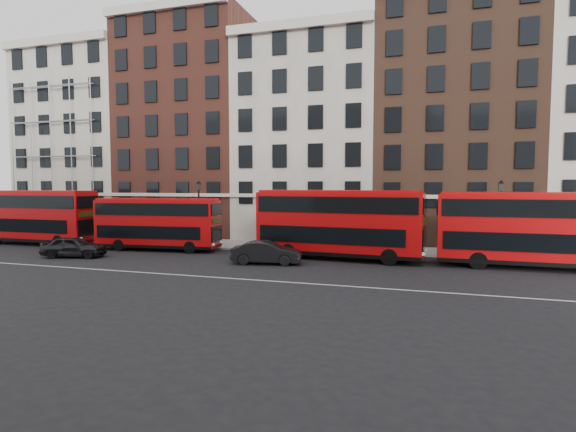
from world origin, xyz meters
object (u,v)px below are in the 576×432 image
(bus_a, at_px, (35,215))
(bus_b, at_px, (157,222))
(car_rear, at_px, (74,247))
(car_front, at_px, (266,253))
(bus_d, at_px, (533,228))
(bus_c, at_px, (338,222))

(bus_a, relative_size, bus_b, 1.12)
(bus_a, relative_size, car_rear, 2.53)
(car_rear, bearing_deg, car_front, -99.01)
(bus_d, bearing_deg, car_rear, -170.56)
(bus_d, distance_m, car_rear, 30.52)
(bus_b, relative_size, car_front, 2.20)
(bus_a, relative_size, bus_d, 0.99)
(bus_b, height_order, bus_c, bus_c)
(bus_c, distance_m, bus_d, 12.02)
(bus_a, relative_size, bus_c, 0.96)
(bus_b, relative_size, car_rear, 2.27)
(bus_b, xyz_separation_m, car_front, (10.24, -3.21, -1.45))
(car_rear, bearing_deg, bus_d, -96.25)
(bus_d, relative_size, car_rear, 2.56)
(bus_b, bearing_deg, car_rear, -133.89)
(bus_b, xyz_separation_m, bus_d, (26.34, 0.00, 0.32))
(car_rear, bearing_deg, bus_b, -53.71)
(car_rear, relative_size, car_front, 0.97)
(bus_d, xyz_separation_m, car_front, (-16.11, -3.21, -1.78))
(bus_a, height_order, car_front, bus_a)
(bus_b, distance_m, bus_d, 26.35)
(bus_a, bearing_deg, bus_b, 0.09)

